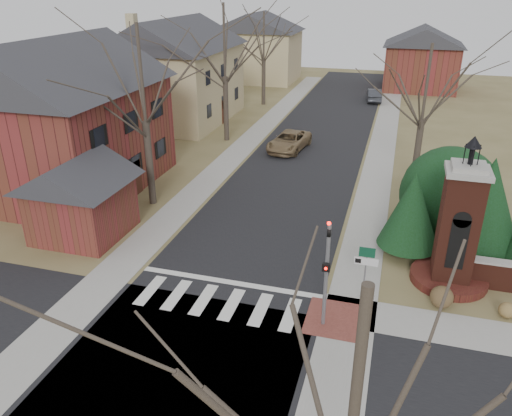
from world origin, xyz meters
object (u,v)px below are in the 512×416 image
(traffic_signal_pole, at_px, (327,265))
(sign_post, at_px, (366,266))
(pickup_truck, at_px, (289,141))
(brick_gate_monument, at_px, (456,237))
(distant_car, at_px, (374,95))

(traffic_signal_pole, xyz_separation_m, sign_post, (1.29, 1.41, -0.64))
(traffic_signal_pole, relative_size, pickup_truck, 0.91)
(sign_post, relative_size, brick_gate_monument, 0.42)
(sign_post, distance_m, distant_car, 37.74)
(traffic_signal_pole, relative_size, sign_post, 1.64)
(sign_post, relative_size, distant_car, 0.68)
(traffic_signal_pole, xyz_separation_m, pickup_truck, (-5.90, 20.31, -1.90))
(traffic_signal_pole, bearing_deg, brick_gate_monument, 43.24)
(traffic_signal_pole, height_order, distant_car, traffic_signal_pole)
(brick_gate_monument, distance_m, pickup_truck, 19.16)
(distant_car, bearing_deg, traffic_signal_pole, 84.28)
(pickup_truck, bearing_deg, brick_gate_monument, -48.70)
(sign_post, xyz_separation_m, pickup_truck, (-7.19, 18.90, -1.27))
(pickup_truck, distance_m, distant_car, 19.41)
(pickup_truck, bearing_deg, distant_car, 82.66)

